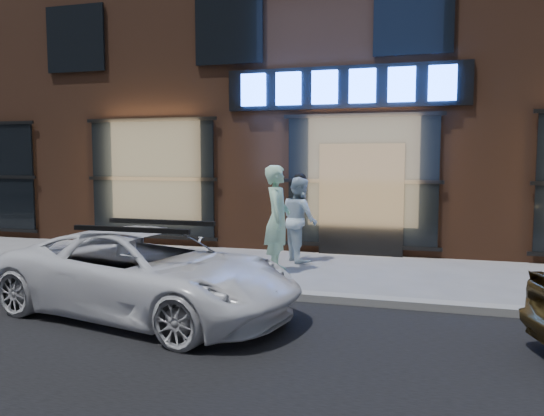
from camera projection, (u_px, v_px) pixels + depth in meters
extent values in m
plane|color=slate|center=(329.00, 302.00, 7.72)|extent=(90.00, 90.00, 0.00)
cube|color=gray|center=(329.00, 298.00, 7.72)|extent=(60.00, 0.25, 0.12)
cube|color=#54301E|center=(380.00, 54.00, 14.91)|extent=(30.00, 8.00, 10.00)
cube|color=black|center=(344.00, 87.00, 11.27)|extent=(5.20, 0.06, 0.90)
cube|color=black|center=(361.00, 200.00, 11.36)|extent=(1.80, 0.10, 2.40)
cube|color=#FFBF72|center=(152.00, 179.00, 12.75)|extent=(3.00, 0.04, 2.60)
cube|color=black|center=(152.00, 179.00, 12.72)|extent=(3.20, 0.06, 2.80)
cube|color=#FFBF72|center=(361.00, 181.00, 11.38)|extent=(3.00, 0.04, 2.60)
cube|color=black|center=(361.00, 181.00, 11.34)|extent=(3.20, 0.06, 2.80)
cube|color=black|center=(75.00, 39.00, 12.94)|extent=(1.60, 0.06, 1.60)
cube|color=black|center=(229.00, 28.00, 11.85)|extent=(1.60, 0.06, 1.60)
cube|color=black|center=(413.00, 14.00, 10.75)|extent=(1.60, 0.06, 1.60)
cube|color=#2659FF|center=(254.00, 90.00, 11.76)|extent=(0.55, 0.12, 0.70)
cube|color=#2659FF|center=(288.00, 89.00, 11.54)|extent=(0.55, 0.12, 0.70)
cube|color=#2659FF|center=(325.00, 87.00, 11.32)|extent=(0.55, 0.12, 0.70)
cube|color=#2659FF|center=(362.00, 86.00, 11.10)|extent=(0.55, 0.12, 0.70)
cube|color=#2659FF|center=(402.00, 84.00, 10.88)|extent=(0.55, 0.12, 0.70)
cube|color=#2659FF|center=(442.00, 83.00, 10.66)|extent=(0.55, 0.12, 0.70)
imported|color=#BDF9DA|center=(277.00, 219.00, 9.70)|extent=(0.57, 0.78, 1.97)
imported|color=white|center=(300.00, 219.00, 10.74)|extent=(1.01, 1.06, 1.72)
imported|color=white|center=(148.00, 273.00, 7.03)|extent=(4.48, 2.75, 1.16)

